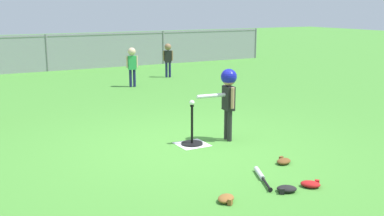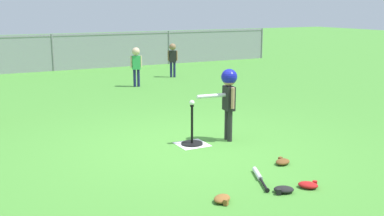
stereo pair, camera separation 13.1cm
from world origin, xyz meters
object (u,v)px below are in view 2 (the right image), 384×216
Objects in this scene: fielder_deep_center at (136,62)px; glove_outfield_drop at (222,199)px; baseball_on_tee at (192,103)px; glove_by_plate at (284,190)px; glove_near_bats at (308,185)px; batting_tee at (192,139)px; glove_tossed_aside at (283,162)px; batter_child at (228,90)px; fielder_near_right at (173,56)px; spare_bat_silver at (259,176)px.

glove_outfield_drop is (-1.83, -7.13, -0.60)m from fielder_deep_center.
glove_outfield_drop is at bearing -109.27° from baseball_on_tee.
fielder_deep_center is 3.63× the size of glove_outfield_drop.
fielder_deep_center reaches higher than baseball_on_tee.
glove_by_plate is (-1.10, -7.23, -0.60)m from fielder_deep_center.
fielder_deep_center reaches higher than glove_near_bats.
glove_outfield_drop is (-0.69, -1.99, -0.05)m from batting_tee.
glove_near_bats is 1.02× the size of glove_tossed_aside.
glove_near_bats is (-0.77, -7.25, -0.60)m from fielder_deep_center.
baseball_on_tee is 2.22m from glove_near_bats.
batter_child is 4.13× the size of glove_tossed_aside.
glove_outfield_drop is at bearing -112.23° from fielder_near_right.
fielder_near_right is at bearing 74.64° from glove_near_bats.
batter_child is 1.79m from spare_bat_silver.
spare_bat_silver is at bearing -108.44° from fielder_near_right.
glove_by_plate is at bearing -89.16° from baseball_on_tee.
batting_tee is 0.90m from batter_child.
glove_tossed_aside is (-0.52, -6.47, -0.60)m from fielder_deep_center.
glove_by_plate is 0.33m from glove_near_bats.
glove_near_bats is (0.36, -2.11, -0.60)m from baseball_on_tee.
fielder_deep_center is 3.66× the size of glove_by_plate.
baseball_on_tee reaches higher than glove_near_bats.
glove_tossed_aside is (0.04, -1.27, -0.74)m from batter_child.
fielder_deep_center is 6.52m from glove_tossed_aside.
batting_tee is 0.54× the size of batter_child.
glove_tossed_aside is at bearing 26.50° from glove_outfield_drop.
spare_bat_silver is 2.43× the size of glove_outfield_drop.
batting_tee is 2.09m from glove_by_plate.
batter_child reaches higher than glove_tossed_aside.
glove_by_plate and glove_near_bats have the same top height.
batting_tee is 0.90× the size of spare_bat_silver.
glove_tossed_aside is 1.47m from glove_outfield_drop.
glove_near_bats is 1.00× the size of glove_outfield_drop.
baseball_on_tee reaches higher than glove_tossed_aside.
spare_bat_silver is (-2.59, -7.76, -0.59)m from fielder_near_right.
fielder_deep_center is (0.56, 5.20, -0.14)m from batter_child.
glove_near_bats is at bearing -3.80° from glove_by_plate.
fielder_near_right is at bearing 71.56° from spare_bat_silver.
spare_bat_silver is at bearing 27.46° from glove_outfield_drop.
fielder_deep_center reaches higher than glove_outfield_drop.
glove_near_bats is at bearing -105.36° from fielder_near_right.
glove_outfield_drop is at bearing -153.50° from glove_tossed_aside.
batter_child is at bearing 83.98° from glove_near_bats.
batter_child is 2.19m from glove_near_bats.
baseball_on_tee is 0.60m from batter_child.
spare_bat_silver is 0.48m from glove_by_plate.
fielder_near_right is 1.82m from fielder_deep_center.
fielder_near_right is 8.60m from glove_near_bats.
glove_tossed_aside is (0.62, -1.33, -0.60)m from baseball_on_tee.
glove_outfield_drop is at bearing 173.46° from glove_near_bats.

